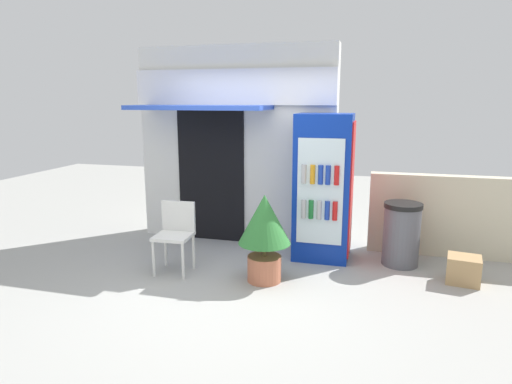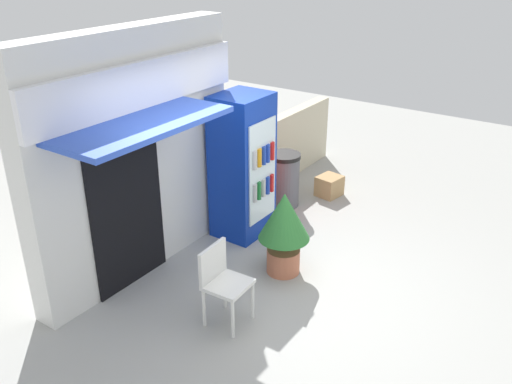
# 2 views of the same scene
# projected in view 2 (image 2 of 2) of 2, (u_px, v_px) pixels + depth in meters

# --- Properties ---
(ground) EXTENTS (16.00, 16.00, 0.00)m
(ground) POSITION_uv_depth(u_px,v_px,m) (281.00, 293.00, 6.24)
(ground) COLOR #A3A39E
(storefront_building) EXTENTS (2.94, 1.12, 2.86)m
(storefront_building) POSITION_uv_depth(u_px,v_px,m) (136.00, 153.00, 6.17)
(storefront_building) COLOR silver
(storefront_building) RESTS_ON ground
(drink_cooler) EXTENTS (0.74, 0.67, 1.93)m
(drink_cooler) POSITION_uv_depth(u_px,v_px,m) (243.00, 166.00, 7.16)
(drink_cooler) COLOR #0C2D9E
(drink_cooler) RESTS_ON ground
(plastic_chair) EXTENTS (0.45, 0.43, 0.86)m
(plastic_chair) POSITION_uv_depth(u_px,v_px,m) (222.00, 278.00, 5.59)
(plastic_chair) COLOR silver
(plastic_chair) RESTS_ON ground
(potted_plant_near_shop) EXTENTS (0.61, 0.61, 1.04)m
(potted_plant_near_shop) POSITION_uv_depth(u_px,v_px,m) (284.00, 225.00, 6.37)
(potted_plant_near_shop) COLOR #BC6B4C
(potted_plant_near_shop) RESTS_ON ground
(trash_bin) EXTENTS (0.48, 0.48, 0.82)m
(trash_bin) POSITION_uv_depth(u_px,v_px,m) (284.00, 180.00, 8.14)
(trash_bin) COLOR #595960
(trash_bin) RESTS_ON ground
(stone_boundary_wall) EXTENTS (2.61, 0.20, 1.11)m
(stone_boundary_wall) POSITION_uv_depth(u_px,v_px,m) (285.00, 147.00, 9.02)
(stone_boundary_wall) COLOR beige
(stone_boundary_wall) RESTS_ON ground
(cardboard_box) EXTENTS (0.41, 0.38, 0.32)m
(cardboard_box) POSITION_uv_depth(u_px,v_px,m) (329.00, 186.00, 8.55)
(cardboard_box) COLOR tan
(cardboard_box) RESTS_ON ground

